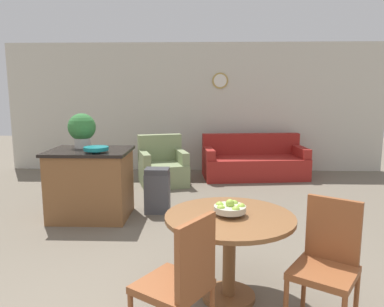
{
  "coord_description": "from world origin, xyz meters",
  "views": [
    {
      "loc": [
        0.23,
        -1.99,
        1.72
      ],
      "look_at": [
        0.06,
        2.69,
        0.92
      ],
      "focal_mm": 35.0,
      "sensor_mm": 36.0,
      "label": 1
    }
  ],
  "objects_px": {
    "potted_plant": "(82,129)",
    "teal_bowl": "(96,149)",
    "dining_chair_near_left": "(181,279)",
    "couch": "(254,163)",
    "trash_bin": "(157,190)",
    "dining_chair_near_right": "(327,259)",
    "kitchen_island": "(91,184)",
    "armchair": "(163,168)",
    "fruit_bowl": "(230,208)",
    "dining_table": "(229,234)"
  },
  "relations": [
    {
      "from": "dining_chair_near_left",
      "to": "potted_plant",
      "type": "xyz_separation_m",
      "value": [
        -1.54,
        2.83,
        0.67
      ]
    },
    {
      "from": "couch",
      "to": "armchair",
      "type": "height_order",
      "value": "armchair"
    },
    {
      "from": "kitchen_island",
      "to": "armchair",
      "type": "relative_size",
      "value": 1.04
    },
    {
      "from": "fruit_bowl",
      "to": "armchair",
      "type": "xyz_separation_m",
      "value": [
        -0.99,
        3.85,
        -0.48
      ]
    },
    {
      "from": "potted_plant",
      "to": "couch",
      "type": "distance_m",
      "value": 3.63
    },
    {
      "from": "potted_plant",
      "to": "trash_bin",
      "type": "xyz_separation_m",
      "value": [
        1.02,
        0.06,
        -0.88
      ]
    },
    {
      "from": "dining_chair_near_right",
      "to": "armchair",
      "type": "bearing_deg",
      "value": -35.31
    },
    {
      "from": "fruit_bowl",
      "to": "couch",
      "type": "distance_m",
      "value": 4.55
    },
    {
      "from": "kitchen_island",
      "to": "teal_bowl",
      "type": "xyz_separation_m",
      "value": [
        0.15,
        -0.2,
        0.51
      ]
    },
    {
      "from": "potted_plant",
      "to": "armchair",
      "type": "bearing_deg",
      "value": 61.86
    },
    {
      "from": "fruit_bowl",
      "to": "dining_chair_near_right",
      "type": "bearing_deg",
      "value": -27.4
    },
    {
      "from": "dining_table",
      "to": "dining_chair_near_right",
      "type": "relative_size",
      "value": 1.11
    },
    {
      "from": "fruit_bowl",
      "to": "dining_table",
      "type": "bearing_deg",
      "value": 136.2
    },
    {
      "from": "dining_chair_near_left",
      "to": "couch",
      "type": "bearing_deg",
      "value": 20.78
    },
    {
      "from": "potted_plant",
      "to": "trash_bin",
      "type": "bearing_deg",
      "value": 3.63
    },
    {
      "from": "potted_plant",
      "to": "teal_bowl",
      "type": "bearing_deg",
      "value": -51.88
    },
    {
      "from": "teal_bowl",
      "to": "potted_plant",
      "type": "distance_m",
      "value": 0.53
    },
    {
      "from": "dining_table",
      "to": "dining_chair_near_right",
      "type": "bearing_deg",
      "value": -27.43
    },
    {
      "from": "fruit_bowl",
      "to": "trash_bin",
      "type": "xyz_separation_m",
      "value": [
        -0.87,
        2.22,
        -0.47
      ]
    },
    {
      "from": "dining_chair_near_right",
      "to": "dining_chair_near_left",
      "type": "bearing_deg",
      "value": 50.7
    },
    {
      "from": "armchair",
      "to": "dining_chair_near_right",
      "type": "bearing_deg",
      "value": -85.78
    },
    {
      "from": "dining_chair_near_left",
      "to": "armchair",
      "type": "height_order",
      "value": "dining_chair_near_left"
    },
    {
      "from": "trash_bin",
      "to": "potted_plant",
      "type": "bearing_deg",
      "value": -176.37
    },
    {
      "from": "couch",
      "to": "armchair",
      "type": "xyz_separation_m",
      "value": [
        -1.76,
        -0.6,
        0.01
      ]
    },
    {
      "from": "dining_table",
      "to": "dining_chair_near_left",
      "type": "distance_m",
      "value": 0.76
    },
    {
      "from": "dining_chair_near_right",
      "to": "potted_plant",
      "type": "distance_m",
      "value": 3.65
    },
    {
      "from": "dining_chair_near_left",
      "to": "trash_bin",
      "type": "bearing_deg",
      "value": 43.38
    },
    {
      "from": "kitchen_island",
      "to": "armchair",
      "type": "height_order",
      "value": "kitchen_island"
    },
    {
      "from": "fruit_bowl",
      "to": "teal_bowl",
      "type": "xyz_separation_m",
      "value": [
        -1.59,
        1.78,
        0.2
      ]
    },
    {
      "from": "kitchen_island",
      "to": "couch",
      "type": "xyz_separation_m",
      "value": [
        2.52,
        2.48,
        -0.18
      ]
    },
    {
      "from": "kitchen_island",
      "to": "potted_plant",
      "type": "xyz_separation_m",
      "value": [
        -0.15,
        0.18,
        0.73
      ]
    },
    {
      "from": "dining_table",
      "to": "kitchen_island",
      "type": "bearing_deg",
      "value": 131.42
    },
    {
      "from": "dining_chair_near_right",
      "to": "fruit_bowl",
      "type": "height_order",
      "value": "dining_chair_near_right"
    },
    {
      "from": "teal_bowl",
      "to": "potted_plant",
      "type": "height_order",
      "value": "potted_plant"
    },
    {
      "from": "dining_chair_near_right",
      "to": "teal_bowl",
      "type": "distance_m",
      "value": 3.14
    },
    {
      "from": "dining_chair_near_right",
      "to": "trash_bin",
      "type": "relative_size",
      "value": 1.49
    },
    {
      "from": "dining_chair_near_right",
      "to": "couch",
      "type": "height_order",
      "value": "dining_chair_near_right"
    },
    {
      "from": "dining_table",
      "to": "armchair",
      "type": "xyz_separation_m",
      "value": [
        -0.98,
        3.85,
        -0.26
      ]
    },
    {
      "from": "dining_chair_near_right",
      "to": "kitchen_island",
      "type": "xyz_separation_m",
      "value": [
        -2.42,
        2.33,
        -0.06
      ]
    },
    {
      "from": "dining_chair_near_left",
      "to": "trash_bin",
      "type": "distance_m",
      "value": 2.95
    },
    {
      "from": "dining_chair_near_right",
      "to": "potted_plant",
      "type": "xyz_separation_m",
      "value": [
        -2.57,
        2.51,
        0.67
      ]
    },
    {
      "from": "dining_table",
      "to": "fruit_bowl",
      "type": "height_order",
      "value": "fruit_bowl"
    },
    {
      "from": "dining_chair_near_left",
      "to": "teal_bowl",
      "type": "xyz_separation_m",
      "value": [
        -1.24,
        2.45,
        0.45
      ]
    },
    {
      "from": "dining_chair_near_left",
      "to": "couch",
      "type": "height_order",
      "value": "dining_chair_near_left"
    },
    {
      "from": "trash_bin",
      "to": "couch",
      "type": "height_order",
      "value": "couch"
    },
    {
      "from": "fruit_bowl",
      "to": "trash_bin",
      "type": "distance_m",
      "value": 2.43
    },
    {
      "from": "teal_bowl",
      "to": "armchair",
      "type": "height_order",
      "value": "teal_bowl"
    },
    {
      "from": "dining_chair_near_right",
      "to": "trash_bin",
      "type": "bearing_deg",
      "value": -25.81
    },
    {
      "from": "dining_chair_near_left",
      "to": "potted_plant",
      "type": "relative_size",
      "value": 2.0
    },
    {
      "from": "dining_table",
      "to": "couch",
      "type": "distance_m",
      "value": 4.53
    }
  ]
}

